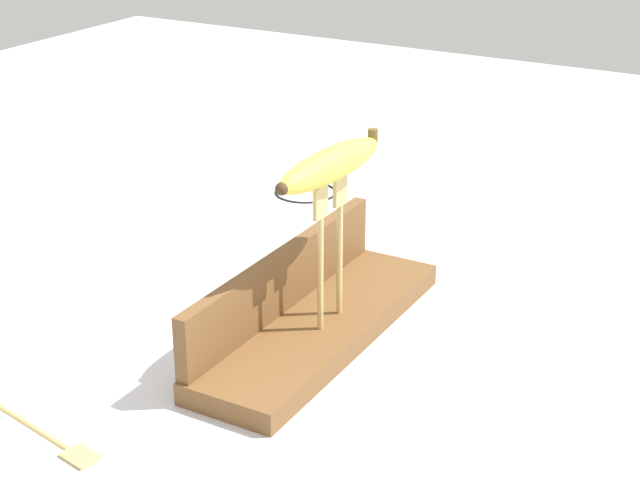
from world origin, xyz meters
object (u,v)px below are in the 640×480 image
(fork_stand_center, at_px, (330,239))
(banana_raised_center, at_px, (331,165))
(wire_coil, at_px, (306,191))
(fork_fallen_near, at_px, (56,440))

(fork_stand_center, bearing_deg, banana_raised_center, 176.06)
(banana_raised_center, xyz_separation_m, wire_coil, (0.42, 0.28, -0.22))
(banana_raised_center, height_order, wire_coil, banana_raised_center)
(banana_raised_center, relative_size, wire_coil, 1.91)
(fork_fallen_near, height_order, wire_coil, fork_fallen_near)
(fork_stand_center, xyz_separation_m, wire_coil, (0.42, 0.28, -0.13))
(fork_stand_center, relative_size, wire_coil, 1.69)
(banana_raised_center, height_order, fork_fallen_near, banana_raised_center)
(wire_coil, bearing_deg, fork_fallen_near, -168.91)
(fork_stand_center, xyz_separation_m, fork_fallen_near, (-0.32, 0.13, -0.13))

